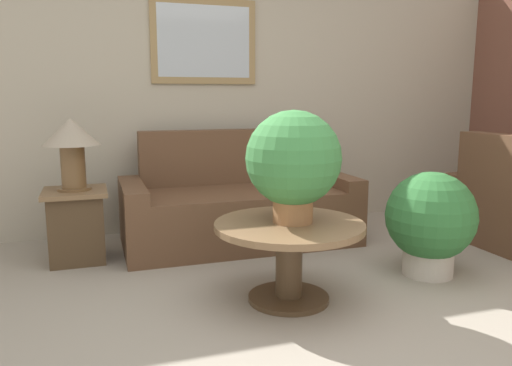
{
  "coord_description": "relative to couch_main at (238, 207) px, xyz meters",
  "views": [
    {
      "loc": [
        -1.15,
        -2.02,
        1.26
      ],
      "look_at": [
        -0.01,
        1.45,
        0.62
      ],
      "focal_mm": 35.0,
      "sensor_mm": 36.0,
      "label": 1
    }
  ],
  "objects": [
    {
      "name": "couch_main",
      "position": [
        0.0,
        0.0,
        0.0
      ],
      "size": [
        1.96,
        0.91,
        0.95
      ],
      "color": "brown",
      "rests_on": "ground_plane"
    },
    {
      "name": "ground_plane",
      "position": [
        -0.03,
        -2.04,
        -0.3
      ],
      "size": [
        20.0,
        20.0,
        0.0
      ],
      "primitive_type": "plane",
      "color": "gray"
    },
    {
      "name": "table_lamp",
      "position": [
        -1.32,
        -0.11,
        0.62
      ],
      "size": [
        0.42,
        0.42,
        0.54
      ],
      "color": "brown",
      "rests_on": "side_table"
    },
    {
      "name": "potted_plant_floor",
      "position": [
        1.05,
        -1.22,
        0.09
      ],
      "size": [
        0.63,
        0.63,
        0.74
      ],
      "color": "beige",
      "rests_on": "ground_plane"
    },
    {
      "name": "side_table",
      "position": [
        -1.32,
        -0.11,
        -0.02
      ],
      "size": [
        0.47,
        0.47,
        0.56
      ],
      "color": "#4C3823",
      "rests_on": "ground_plane"
    },
    {
      "name": "wall_back",
      "position": [
        -0.03,
        0.61,
        1.01
      ],
      "size": [
        7.87,
        0.09,
        2.6
      ],
      "color": "#B2A893",
      "rests_on": "ground_plane"
    },
    {
      "name": "coffee_table",
      "position": [
        -0.06,
        -1.33,
        0.06
      ],
      "size": [
        0.92,
        0.92,
        0.5
      ],
      "color": "#4C3823",
      "rests_on": "ground_plane"
    },
    {
      "name": "potted_plant_on_table",
      "position": [
        -0.04,
        -1.33,
        0.57
      ],
      "size": [
        0.58,
        0.58,
        0.68
      ],
      "color": "#9E6B42",
      "rests_on": "coffee_table"
    }
  ]
}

